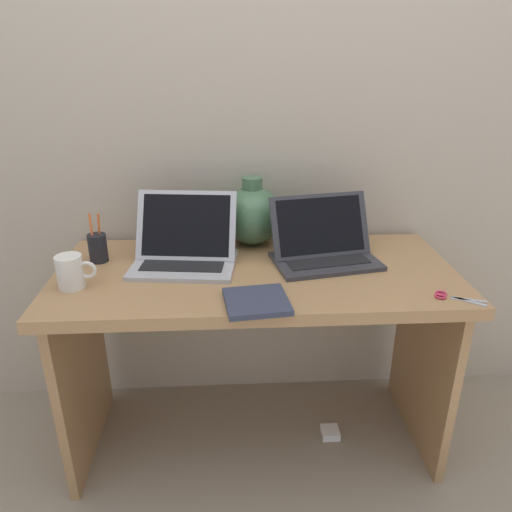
{
  "coord_description": "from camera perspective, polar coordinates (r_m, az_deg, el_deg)",
  "views": [
    {
      "loc": [
        -0.08,
        -1.47,
        1.4
      ],
      "look_at": [
        0.0,
        0.0,
        0.78
      ],
      "focal_mm": 33.73,
      "sensor_mm": 36.0,
      "label": 1
    }
  ],
  "objects": [
    {
      "name": "ground_plane",
      "position": [
        2.03,
        0.0,
        -20.59
      ],
      "size": [
        6.0,
        6.0,
        0.0
      ],
      "primitive_type": "plane",
      "color": "gray"
    },
    {
      "name": "power_brick",
      "position": [
        2.05,
        8.77,
        -19.97
      ],
      "size": [
        0.07,
        0.07,
        0.03
      ],
      "primitive_type": "cube",
      "color": "white",
      "rests_on": "ground"
    },
    {
      "name": "pen_cup",
      "position": [
        1.76,
        -18.25,
        0.98
      ],
      "size": [
        0.06,
        0.06,
        0.17
      ],
      "color": "black",
      "rests_on": "desk"
    },
    {
      "name": "notebook_stack",
      "position": [
        1.4,
        0.07,
        -5.41
      ],
      "size": [
        0.2,
        0.2,
        0.02
      ],
      "primitive_type": "cube",
      "rotation": [
        0.0,
        0.0,
        0.12
      ],
      "color": "#33384C",
      "rests_on": "desk"
    },
    {
      "name": "green_vase",
      "position": [
        1.81,
        -0.45,
        4.9
      ],
      "size": [
        0.22,
        0.22,
        0.26
      ],
      "color": "#47704C",
      "rests_on": "desk"
    },
    {
      "name": "desk",
      "position": [
        1.7,
        0.0,
        -6.67
      ],
      "size": [
        1.34,
        0.62,
        0.73
      ],
      "color": "#AD7F51",
      "rests_on": "ground"
    },
    {
      "name": "coffee_mug",
      "position": [
        1.58,
        -21.08,
        -1.76
      ],
      "size": [
        0.12,
        0.08,
        0.11
      ],
      "color": "white",
      "rests_on": "desk"
    },
    {
      "name": "laptop_left",
      "position": [
        1.67,
        -8.41,
        1.16
      ],
      "size": [
        0.37,
        0.3,
        0.23
      ],
      "color": "#B2B2B7",
      "rests_on": "desk"
    },
    {
      "name": "scissors",
      "position": [
        1.55,
        22.08,
        -4.51
      ],
      "size": [
        0.14,
        0.1,
        0.01
      ],
      "color": "#B7B7BC",
      "rests_on": "desk"
    },
    {
      "name": "back_wall",
      "position": [
        1.83,
        -0.64,
        16.65
      ],
      "size": [
        4.4,
        0.04,
        2.4
      ],
      "primitive_type": "cube",
      "color": "#BCAD99",
      "rests_on": "ground"
    },
    {
      "name": "laptop_right",
      "position": [
        1.69,
        7.95,
        1.39
      ],
      "size": [
        0.39,
        0.29,
        0.22
      ],
      "color": "#333338",
      "rests_on": "desk"
    }
  ]
}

